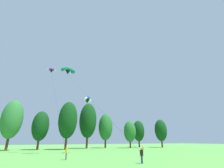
{
  "coord_description": "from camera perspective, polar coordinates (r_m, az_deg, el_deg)",
  "views": [
    {
      "loc": [
        -9.82,
        2.94,
        2.44
      ],
      "look_at": [
        -0.85,
        22.01,
        9.89
      ],
      "focal_mm": 25.71,
      "sensor_mm": 36.0,
      "label": 1
    }
  ],
  "objects": [
    {
      "name": "treeline_tree_i",
      "position": [
        59.53,
        6.36,
        -16.39
      ],
      "size": [
        4.26,
        4.26,
        9.1
      ],
      "color": "#472D19",
      "rests_on": "ground_plane"
    },
    {
      "name": "kite_flyer_near",
      "position": [
        24.28,
        -15.88,
        -22.21
      ],
      "size": [
        0.4,
        0.6,
        1.69
      ],
      "color": "#4C4C51",
      "rests_on": "ground_plane"
    },
    {
      "name": "treeline_tree_f",
      "position": [
        50.71,
        -15.4,
        -12.15
      ],
      "size": [
        5.5,
        5.5,
        13.7
      ],
      "color": "#472D19",
      "rests_on": "ground_plane"
    },
    {
      "name": "treeline_tree_h",
      "position": [
        59.5,
        -2.3,
        -14.98
      ],
      "size": [
        4.95,
        4.95,
        11.67
      ],
      "color": "#472D19",
      "rests_on": "ground_plane"
    },
    {
      "name": "treeline_tree_g",
      "position": [
        56.79,
        -8.55,
        -12.66
      ],
      "size": [
        5.79,
        5.79,
        14.79
      ],
      "color": "#472D19",
      "rests_on": "ground_plane"
    },
    {
      "name": "parafoil_kite_mid_teal",
      "position": [
        36.34,
        -15.37,
        4.61
      ],
      "size": [
        8.12,
        17.2,
        16.44
      ],
      "color": "teal"
    },
    {
      "name": "treeline_tree_k",
      "position": [
        66.72,
        16.95,
        -15.45
      ],
      "size": [
        4.55,
        4.55,
        10.2
      ],
      "color": "#472D19",
      "rests_on": "ground_plane"
    },
    {
      "name": "treeline_tree_d",
      "position": [
        51.76,
        -31.98,
        -10.49
      ],
      "size": [
        5.34,
        5.34,
        13.1
      ],
      "color": "#472D19",
      "rests_on": "ground_plane"
    },
    {
      "name": "parafoil_kite_far_blue_white",
      "position": [
        36.48,
        -8.68,
        -5.59
      ],
      "size": [
        7.95,
        11.45,
        10.27
      ],
      "color": "blue"
    },
    {
      "name": "parafoil_kite_high_purple",
      "position": [
        40.57,
        -20.74,
        4.54
      ],
      "size": [
        3.69,
        13.95,
        17.45
      ],
      "color": "purple"
    },
    {
      "name": "treeline_tree_j",
      "position": [
        67.05,
        9.42,
        -16.11
      ],
      "size": [
        4.51,
        4.51,
        10.02
      ],
      "color": "#472D19",
      "rests_on": "ground_plane"
    },
    {
      "name": "treeline_tree_e",
      "position": [
        52.07,
        -24.07,
        -13.43
      ],
      "size": [
        4.67,
        4.67,
        10.65
      ],
      "color": "#472D19",
      "rests_on": "ground_plane"
    },
    {
      "name": "kite_flyer_mid",
      "position": [
        20.3,
        10.47,
        -23.27
      ],
      "size": [
        0.31,
        0.59,
        1.69
      ],
      "color": "navy",
      "rests_on": "ground_plane"
    },
    {
      "name": "kite_flyer_far",
      "position": [
        29.3,
        10.81,
        -21.96
      ],
      "size": [
        0.69,
        0.71,
        1.69
      ],
      "color": "gray",
      "rests_on": "ground_plane"
    }
  ]
}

